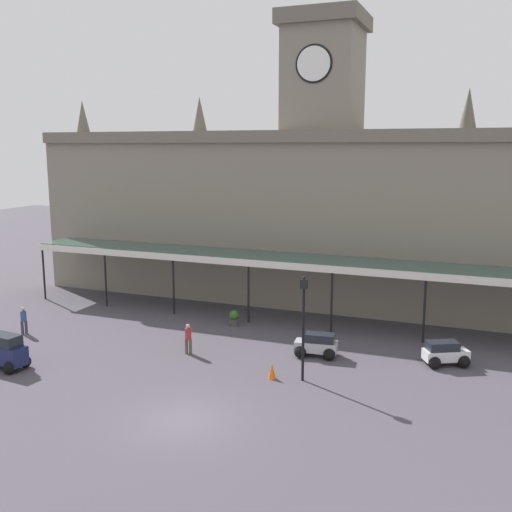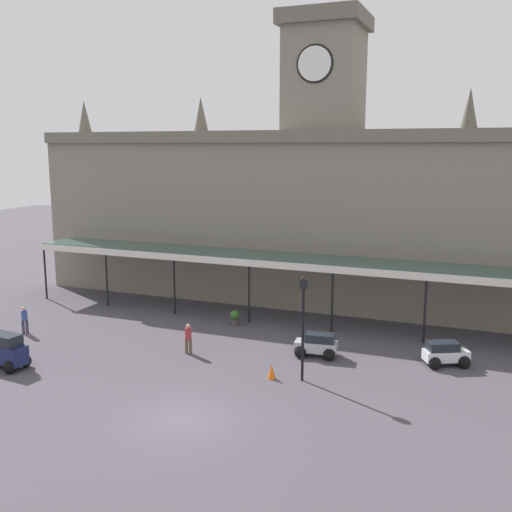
{
  "view_description": "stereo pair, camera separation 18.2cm",
  "coord_description": "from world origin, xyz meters",
  "px_view_note": "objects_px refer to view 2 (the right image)",
  "views": [
    {
      "loc": [
        11.11,
        -20.01,
        11.06
      ],
      "look_at": [
        0.0,
        8.19,
        5.45
      ],
      "focal_mm": 41.62,
      "sensor_mm": 36.0,
      "label": 1
    },
    {
      "loc": [
        11.27,
        -19.94,
        11.06
      ],
      "look_at": [
        0.0,
        8.19,
        5.45
      ],
      "focal_mm": 41.62,
      "sensor_mm": 36.0,
      "label": 2
    }
  ],
  "objects_px": {
    "traffic_cone": "(272,371)",
    "planter_near_kerb": "(235,318)",
    "car_navy_van": "(5,352)",
    "car_silver_estate": "(317,346)",
    "pedestrian_crossing_forecourt": "(188,338)",
    "car_white_estate": "(445,355)",
    "pedestrian_beside_cars": "(25,319)",
    "victorian_lamppost": "(303,317)"
  },
  "relations": [
    {
      "from": "pedestrian_beside_cars",
      "to": "planter_near_kerb",
      "type": "bearing_deg",
      "value": 29.62
    },
    {
      "from": "car_navy_van",
      "to": "car_white_estate",
      "type": "height_order",
      "value": "car_navy_van"
    },
    {
      "from": "car_white_estate",
      "to": "pedestrian_beside_cars",
      "type": "relative_size",
      "value": 1.46
    },
    {
      "from": "car_silver_estate",
      "to": "planter_near_kerb",
      "type": "height_order",
      "value": "car_silver_estate"
    },
    {
      "from": "victorian_lamppost",
      "to": "pedestrian_crossing_forecourt",
      "type": "bearing_deg",
      "value": 169.28
    },
    {
      "from": "car_navy_van",
      "to": "planter_near_kerb",
      "type": "relative_size",
      "value": 2.59
    },
    {
      "from": "car_navy_van",
      "to": "pedestrian_crossing_forecourt",
      "type": "xyz_separation_m",
      "value": [
        7.67,
        5.26,
        0.1
      ]
    },
    {
      "from": "car_silver_estate",
      "to": "pedestrian_crossing_forecourt",
      "type": "distance_m",
      "value": 6.93
    },
    {
      "from": "pedestrian_beside_cars",
      "to": "victorian_lamppost",
      "type": "xyz_separation_m",
      "value": [
        17.61,
        -0.75,
        2.25
      ]
    },
    {
      "from": "car_silver_estate",
      "to": "car_white_estate",
      "type": "relative_size",
      "value": 0.96
    },
    {
      "from": "car_navy_van",
      "to": "victorian_lamppost",
      "type": "height_order",
      "value": "victorian_lamppost"
    },
    {
      "from": "traffic_cone",
      "to": "planter_near_kerb",
      "type": "xyz_separation_m",
      "value": [
        -5.2,
        7.32,
        0.12
      ]
    },
    {
      "from": "pedestrian_crossing_forecourt",
      "to": "pedestrian_beside_cars",
      "type": "distance_m",
      "value": 10.78
    },
    {
      "from": "traffic_cone",
      "to": "victorian_lamppost",
      "type": "bearing_deg",
      "value": 12.93
    },
    {
      "from": "car_silver_estate",
      "to": "planter_near_kerb",
      "type": "bearing_deg",
      "value": 151.05
    },
    {
      "from": "car_silver_estate",
      "to": "traffic_cone",
      "type": "relative_size",
      "value": 3.16
    },
    {
      "from": "car_white_estate",
      "to": "pedestrian_crossing_forecourt",
      "type": "bearing_deg",
      "value": -165.71
    },
    {
      "from": "car_white_estate",
      "to": "victorian_lamppost",
      "type": "relative_size",
      "value": 0.48
    },
    {
      "from": "pedestrian_beside_cars",
      "to": "traffic_cone",
      "type": "distance_m",
      "value": 16.22
    },
    {
      "from": "pedestrian_crossing_forecourt",
      "to": "victorian_lamppost",
      "type": "xyz_separation_m",
      "value": [
        6.85,
        -1.3,
        2.25
      ]
    },
    {
      "from": "car_navy_van",
      "to": "pedestrian_beside_cars",
      "type": "relative_size",
      "value": 1.49
    },
    {
      "from": "pedestrian_beside_cars",
      "to": "traffic_cone",
      "type": "bearing_deg",
      "value": -3.84
    },
    {
      "from": "car_silver_estate",
      "to": "pedestrian_beside_cars",
      "type": "bearing_deg",
      "value": -171.08
    },
    {
      "from": "traffic_cone",
      "to": "car_navy_van",
      "type": "bearing_deg",
      "value": -164.48
    },
    {
      "from": "pedestrian_beside_cars",
      "to": "traffic_cone",
      "type": "height_order",
      "value": "pedestrian_beside_cars"
    },
    {
      "from": "car_white_estate",
      "to": "car_silver_estate",
      "type": "bearing_deg",
      "value": -169.97
    },
    {
      "from": "car_silver_estate",
      "to": "car_white_estate",
      "type": "height_order",
      "value": "same"
    },
    {
      "from": "car_white_estate",
      "to": "traffic_cone",
      "type": "height_order",
      "value": "car_white_estate"
    },
    {
      "from": "car_white_estate",
      "to": "pedestrian_beside_cars",
      "type": "height_order",
      "value": "pedestrian_beside_cars"
    },
    {
      "from": "car_silver_estate",
      "to": "car_navy_van",
      "type": "xyz_separation_m",
      "value": [
        -14.24,
        -7.44,
        0.24
      ]
    },
    {
      "from": "pedestrian_beside_cars",
      "to": "traffic_cone",
      "type": "xyz_separation_m",
      "value": [
        16.17,
        -1.08,
        -0.54
      ]
    },
    {
      "from": "car_silver_estate",
      "to": "traffic_cone",
      "type": "distance_m",
      "value": 3.98
    },
    {
      "from": "car_silver_estate",
      "to": "pedestrian_beside_cars",
      "type": "distance_m",
      "value": 17.55
    },
    {
      "from": "car_white_estate",
      "to": "pedestrian_crossing_forecourt",
      "type": "height_order",
      "value": "pedestrian_crossing_forecourt"
    },
    {
      "from": "car_silver_estate",
      "to": "pedestrian_crossing_forecourt",
      "type": "bearing_deg",
      "value": -161.66
    },
    {
      "from": "pedestrian_crossing_forecourt",
      "to": "planter_near_kerb",
      "type": "height_order",
      "value": "pedestrian_crossing_forecourt"
    },
    {
      "from": "car_navy_van",
      "to": "car_white_estate",
      "type": "xyz_separation_m",
      "value": [
        20.71,
        8.58,
        -0.24
      ]
    },
    {
      "from": "planter_near_kerb",
      "to": "car_navy_van",
      "type": "bearing_deg",
      "value": -125.72
    },
    {
      "from": "car_white_estate",
      "to": "planter_near_kerb",
      "type": "height_order",
      "value": "car_white_estate"
    },
    {
      "from": "car_navy_van",
      "to": "pedestrian_beside_cars",
      "type": "xyz_separation_m",
      "value": [
        -3.1,
        4.71,
        0.1
      ]
    },
    {
      "from": "car_white_estate",
      "to": "planter_near_kerb",
      "type": "relative_size",
      "value": 2.53
    },
    {
      "from": "car_silver_estate",
      "to": "car_white_estate",
      "type": "distance_m",
      "value": 6.58
    }
  ]
}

